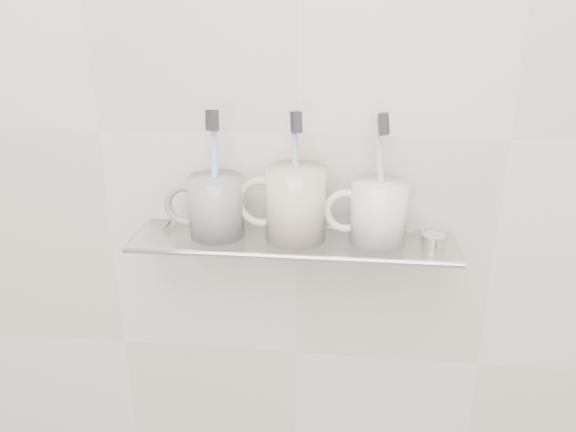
# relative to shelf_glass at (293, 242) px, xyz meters

# --- Properties ---
(wall_back) EXTENTS (2.50, 0.00, 2.50)m
(wall_back) POSITION_rel_shelf_glass_xyz_m (0.00, 0.06, 0.15)
(wall_back) COLOR beige
(wall_back) RESTS_ON ground
(shelf_glass) EXTENTS (0.50, 0.12, 0.01)m
(shelf_glass) POSITION_rel_shelf_glass_xyz_m (0.00, 0.00, 0.00)
(shelf_glass) COLOR silver
(shelf_glass) RESTS_ON wall_back
(shelf_rail) EXTENTS (0.50, 0.01, 0.01)m
(shelf_rail) POSITION_rel_shelf_glass_xyz_m (0.00, -0.06, 0.00)
(shelf_rail) COLOR silver
(shelf_rail) RESTS_ON shelf_glass
(bracket_left) EXTENTS (0.02, 0.03, 0.02)m
(bracket_left) POSITION_rel_shelf_glass_xyz_m (-0.21, 0.05, -0.01)
(bracket_left) COLOR silver
(bracket_left) RESTS_ON wall_back
(bracket_right) EXTENTS (0.02, 0.03, 0.02)m
(bracket_right) POSITION_rel_shelf_glass_xyz_m (0.21, 0.05, -0.01)
(bracket_right) COLOR silver
(bracket_right) RESTS_ON wall_back
(mug_left) EXTENTS (0.10, 0.10, 0.09)m
(mug_left) POSITION_rel_shelf_glass_xyz_m (-0.12, 0.00, 0.05)
(mug_left) COLOR white
(mug_left) RESTS_ON shelf_glass
(mug_left_handle) EXTENTS (0.07, 0.01, 0.07)m
(mug_left_handle) POSITION_rel_shelf_glass_xyz_m (-0.17, 0.00, 0.05)
(mug_left_handle) COLOR white
(mug_left_handle) RESTS_ON mug_left
(toothbrush_left) EXTENTS (0.02, 0.04, 0.19)m
(toothbrush_left) POSITION_rel_shelf_glass_xyz_m (-0.12, 0.00, 0.10)
(toothbrush_left) COLOR silver
(toothbrush_left) RESTS_ON mug_left
(bristles_left) EXTENTS (0.02, 0.03, 0.03)m
(bristles_left) POSITION_rel_shelf_glass_xyz_m (-0.12, 0.00, 0.19)
(bristles_left) COLOR #28292B
(bristles_left) RESTS_ON toothbrush_left
(mug_center) EXTENTS (0.10, 0.10, 0.11)m
(mug_center) POSITION_rel_shelf_glass_xyz_m (0.00, 0.00, 0.06)
(mug_center) COLOR beige
(mug_center) RESTS_ON shelf_glass
(mug_center_handle) EXTENTS (0.08, 0.01, 0.08)m
(mug_center_handle) POSITION_rel_shelf_glass_xyz_m (-0.05, 0.00, 0.06)
(mug_center_handle) COLOR beige
(mug_center_handle) RESTS_ON mug_center
(toothbrush_center) EXTENTS (0.02, 0.03, 0.19)m
(toothbrush_center) POSITION_rel_shelf_glass_xyz_m (0.00, 0.00, 0.10)
(toothbrush_center) COLOR #94A0BF
(toothbrush_center) RESTS_ON mug_center
(bristles_center) EXTENTS (0.02, 0.03, 0.03)m
(bristles_center) POSITION_rel_shelf_glass_xyz_m (0.00, 0.00, 0.19)
(bristles_center) COLOR #28292B
(bristles_center) RESTS_ON toothbrush_center
(mug_right) EXTENTS (0.09, 0.09, 0.10)m
(mug_right) POSITION_rel_shelf_glass_xyz_m (0.13, 0.00, 0.05)
(mug_right) COLOR white
(mug_right) RESTS_ON shelf_glass
(mug_right_handle) EXTENTS (0.07, 0.01, 0.07)m
(mug_right_handle) POSITION_rel_shelf_glass_xyz_m (0.08, 0.00, 0.05)
(mug_right_handle) COLOR white
(mug_right_handle) RESTS_ON mug_right
(toothbrush_right) EXTENTS (0.03, 0.03, 0.19)m
(toothbrush_right) POSITION_rel_shelf_glass_xyz_m (0.13, 0.00, 0.10)
(toothbrush_right) COLOR silver
(toothbrush_right) RESTS_ON mug_right
(bristles_right) EXTENTS (0.02, 0.03, 0.03)m
(bristles_right) POSITION_rel_shelf_glass_xyz_m (0.13, 0.00, 0.19)
(bristles_right) COLOR #28292B
(bristles_right) RESTS_ON toothbrush_right
(chrome_cap) EXTENTS (0.04, 0.04, 0.01)m
(chrome_cap) POSITION_rel_shelf_glass_xyz_m (0.21, 0.00, 0.01)
(chrome_cap) COLOR silver
(chrome_cap) RESTS_ON shelf_glass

